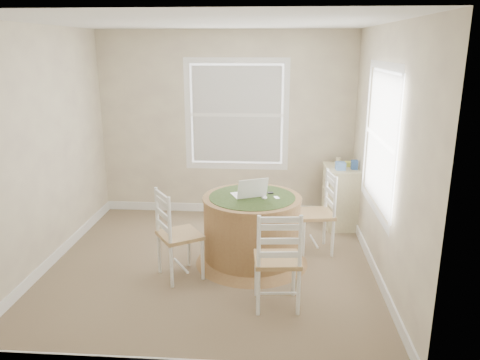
{
  "coord_description": "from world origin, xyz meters",
  "views": [
    {
      "loc": [
        0.67,
        -4.74,
        2.38
      ],
      "look_at": [
        0.29,
        0.45,
        0.88
      ],
      "focal_mm": 35.0,
      "sensor_mm": 36.0,
      "label": 1
    }
  ],
  "objects_px": {
    "chair_right": "(315,213)",
    "laptop": "(249,193)",
    "round_table": "(252,227)",
    "corner_chest": "(341,196)",
    "chair_near": "(277,259)",
    "chair_left": "(180,235)"
  },
  "relations": [
    {
      "from": "chair_near",
      "to": "laptop",
      "type": "relative_size",
      "value": 2.19
    },
    {
      "from": "chair_near",
      "to": "corner_chest",
      "type": "height_order",
      "value": "chair_near"
    },
    {
      "from": "round_table",
      "to": "chair_left",
      "type": "distance_m",
      "value": 0.84
    },
    {
      "from": "round_table",
      "to": "laptop",
      "type": "bearing_deg",
      "value": 121.67
    },
    {
      "from": "chair_near",
      "to": "chair_right",
      "type": "height_order",
      "value": "same"
    },
    {
      "from": "round_table",
      "to": "chair_right",
      "type": "height_order",
      "value": "chair_right"
    },
    {
      "from": "chair_left",
      "to": "corner_chest",
      "type": "relative_size",
      "value": 1.15
    },
    {
      "from": "laptop",
      "to": "corner_chest",
      "type": "bearing_deg",
      "value": -158.86
    },
    {
      "from": "chair_right",
      "to": "laptop",
      "type": "distance_m",
      "value": 0.9
    },
    {
      "from": "chair_right",
      "to": "laptop",
      "type": "height_order",
      "value": "laptop"
    },
    {
      "from": "chair_left",
      "to": "chair_right",
      "type": "distance_m",
      "value": 1.65
    },
    {
      "from": "chair_right",
      "to": "corner_chest",
      "type": "bearing_deg",
      "value": 144.75
    },
    {
      "from": "chair_near",
      "to": "chair_right",
      "type": "bearing_deg",
      "value": -114.56
    },
    {
      "from": "chair_near",
      "to": "chair_left",
      "type": "bearing_deg",
      "value": -31.57
    },
    {
      "from": "chair_right",
      "to": "round_table",
      "type": "bearing_deg",
      "value": -72.92
    },
    {
      "from": "round_table",
      "to": "laptop",
      "type": "distance_m",
      "value": 0.39
    },
    {
      "from": "corner_chest",
      "to": "chair_near",
      "type": "bearing_deg",
      "value": -115.68
    },
    {
      "from": "corner_chest",
      "to": "round_table",
      "type": "bearing_deg",
      "value": -136.62
    },
    {
      "from": "laptop",
      "to": "corner_chest",
      "type": "distance_m",
      "value": 1.74
    },
    {
      "from": "chair_left",
      "to": "corner_chest",
      "type": "bearing_deg",
      "value": -82.74
    },
    {
      "from": "chair_right",
      "to": "corner_chest",
      "type": "height_order",
      "value": "chair_right"
    },
    {
      "from": "laptop",
      "to": "round_table",
      "type": "bearing_deg",
      "value": 116.71
    }
  ]
}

